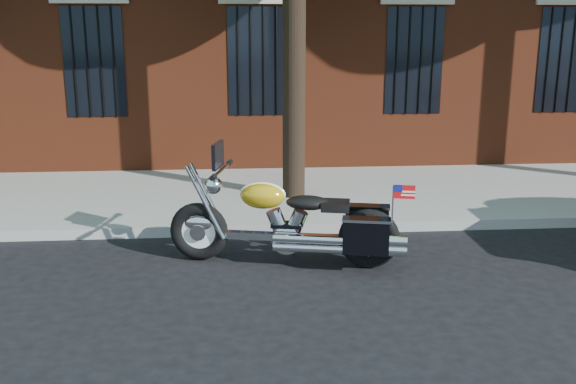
{
  "coord_description": "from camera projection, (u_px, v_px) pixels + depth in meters",
  "views": [
    {
      "loc": [
        -0.4,
        -7.19,
        2.77
      ],
      "look_at": [
        0.24,
        0.8,
        0.74
      ],
      "focal_mm": 40.0,
      "sensor_mm": 36.0,
      "label": 1
    }
  ],
  "objects": [
    {
      "name": "curb",
      "position": [
        268.0,
        228.0,
        8.98
      ],
      "size": [
        40.0,
        0.16,
        0.15
      ],
      "primitive_type": "cube",
      "color": "gray",
      "rests_on": "ground"
    },
    {
      "name": "sidewalk",
      "position": [
        262.0,
        195.0,
        10.79
      ],
      "size": [
        40.0,
        3.6,
        0.15
      ],
      "primitive_type": "cube",
      "color": "gray",
      "rests_on": "ground"
    },
    {
      "name": "ground",
      "position": [
        273.0,
        269.0,
        7.66
      ],
      "size": [
        120.0,
        120.0,
        0.0
      ],
      "primitive_type": "plane",
      "color": "black",
      "rests_on": "ground"
    },
    {
      "name": "motorcycle",
      "position": [
        295.0,
        225.0,
        7.68
      ],
      "size": [
        2.81,
        1.23,
        1.48
      ],
      "rotation": [
        0.0,
        0.0,
        -0.22
      ],
      "color": "black",
      "rests_on": "ground"
    }
  ]
}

